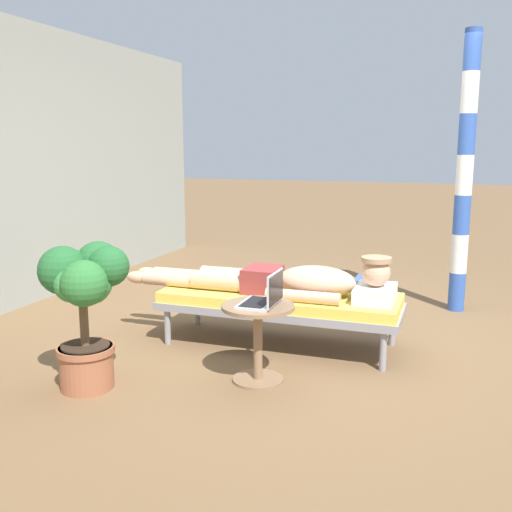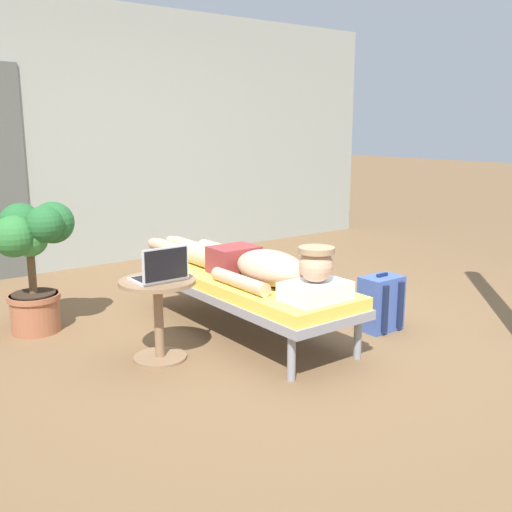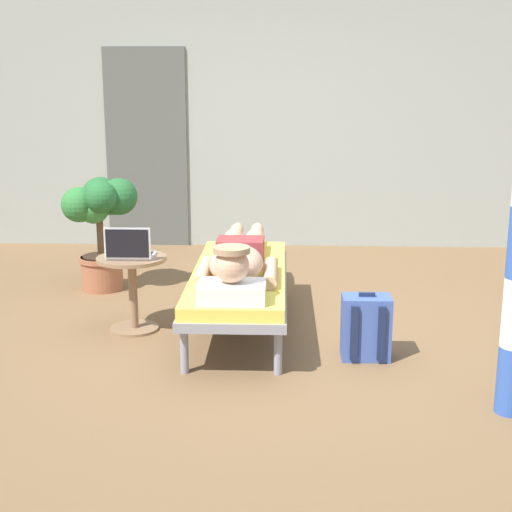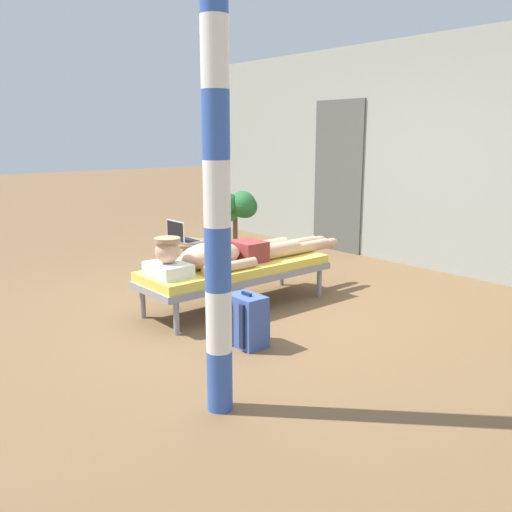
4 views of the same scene
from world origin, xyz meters
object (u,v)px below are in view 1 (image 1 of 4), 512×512
Objects in this scene: lounge_chair at (280,302)px; laptop at (265,297)px; porch_post at (464,175)px; side_table at (258,329)px; person_reclining at (287,281)px; backpack at (366,300)px; potted_plant at (85,293)px.

lounge_chair is 6.03× the size of laptop.
porch_post is at bearing -27.81° from laptop.
side_table is 2.70m from porch_post.
person_reclining is 5.12× the size of backpack.
laptop is 2.61m from porch_post.
person_reclining is at bearing 1.15° from side_table.
backpack is (0.82, -0.54, -0.15)m from lounge_chair.
lounge_chair is at bearing 138.95° from porch_post.
potted_plant is at bearing 113.41° from laptop.
laptop is (-0.73, -0.12, 0.24)m from lounge_chair.
laptop is 1.15m from potted_plant.
side_table is 1.13m from potted_plant.
laptop is at bearing -66.59° from potted_plant.
person_reclining reaches higher than backpack.
potted_plant reaches higher than backpack.
potted_plant reaches higher than side_table.
laptop is at bearing 164.96° from backpack.
lounge_chair is at bearing -37.98° from potted_plant.
potted_plant is (-1.19, 0.93, 0.28)m from lounge_chair.
person_reclining is 4.15× the size of side_table.
laptop is (0.00, -0.05, 0.23)m from side_table.
lounge_chair is 0.18m from person_reclining.
person_reclining is at bearing -39.70° from potted_plant.
laptop reaches higher than backpack.
person_reclining is at bearing 149.51° from backpack.
side_table is 0.56× the size of potted_plant.
porch_post is (1.49, -1.30, 0.93)m from lounge_chair.
lounge_chair is 4.41× the size of backpack.
side_table is 1.63m from backpack.
potted_plant reaches higher than lounge_chair.
potted_plant is (-0.46, 1.05, 0.05)m from laptop.
side_table is 0.23m from laptop.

